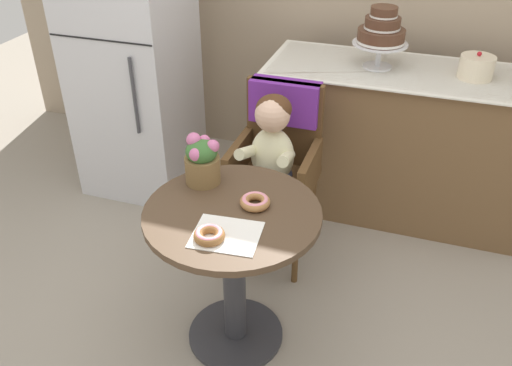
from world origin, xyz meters
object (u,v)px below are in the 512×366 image
at_px(round_layer_cake, 476,67).
at_px(refrigerator, 133,60).
at_px(donut_front, 255,201).
at_px(tiered_cake_stand, 381,32).
at_px(seated_child, 270,153).
at_px(donut_mid, 209,235).
at_px(wicker_chair, 279,145).
at_px(cafe_table, 233,252).
at_px(flower_vase, 202,160).

relative_size(round_layer_cake, refrigerator, 0.11).
height_order(donut_front, tiered_cake_stand, tiered_cake_stand).
bearing_deg(donut_front, seated_child, 100.24).
height_order(seated_child, donut_mid, seated_child).
bearing_deg(seated_child, donut_front, -79.76).
bearing_deg(tiered_cake_stand, wicker_chair, -124.01).
xyz_separation_m(donut_front, round_layer_cake, (0.81, 1.24, 0.22)).
height_order(wicker_chair, refrigerator, refrigerator).
bearing_deg(tiered_cake_stand, cafe_table, -106.09).
bearing_deg(refrigerator, cafe_table, -46.33).
bearing_deg(flower_vase, wicker_chair, 72.16).
xyz_separation_m(flower_vase, round_layer_cake, (1.08, 1.14, 0.13)).
relative_size(cafe_table, round_layer_cake, 4.01).
distance_m(donut_front, round_layer_cake, 1.50).
bearing_deg(flower_vase, refrigerator, 132.39).
relative_size(flower_vase, tiered_cake_stand, 0.68).
bearing_deg(donut_front, donut_mid, -109.36).
relative_size(wicker_chair, donut_mid, 8.08).
bearing_deg(wicker_chair, refrigerator, 158.90).
height_order(cafe_table, refrigerator, refrigerator).
bearing_deg(round_layer_cake, flower_vase, -133.44).
height_order(donut_front, round_layer_cake, round_layer_cake).
height_order(wicker_chair, round_layer_cake, round_layer_cake).
height_order(donut_front, refrigerator, refrigerator).
relative_size(seated_child, tiered_cake_stand, 2.20).
bearing_deg(flower_vase, donut_mid, -63.58).
distance_m(cafe_table, round_layer_cake, 1.64).
height_order(cafe_table, round_layer_cake, round_layer_cake).
distance_m(seated_child, donut_mid, 0.76).
bearing_deg(round_layer_cake, tiered_cake_stand, -179.56).
height_order(round_layer_cake, refrigerator, refrigerator).
bearing_deg(cafe_table, round_layer_cake, 55.84).
relative_size(cafe_table, flower_vase, 3.20).
xyz_separation_m(donut_front, flower_vase, (-0.27, 0.10, 0.09)).
relative_size(donut_front, flower_vase, 0.55).
xyz_separation_m(wicker_chair, donut_front, (0.09, -0.66, 0.10)).
distance_m(donut_front, refrigerator, 1.53).
bearing_deg(donut_mid, round_layer_cake, 59.03).
relative_size(cafe_table, donut_front, 5.84).
bearing_deg(donut_mid, tiered_cake_stand, 75.36).
relative_size(wicker_chair, refrigerator, 0.56).
bearing_deg(wicker_chair, round_layer_cake, 31.95).
bearing_deg(wicker_chair, cafe_table, -89.72).
bearing_deg(refrigerator, flower_vase, -47.61).
xyz_separation_m(donut_front, tiered_cake_stand, (0.30, 1.24, 0.36)).
bearing_deg(wicker_chair, tiered_cake_stand, 55.02).
height_order(seated_child, donut_front, seated_child).
height_order(cafe_table, tiered_cake_stand, tiered_cake_stand).
height_order(cafe_table, wicker_chair, wicker_chair).
bearing_deg(wicker_chair, donut_front, -83.12).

